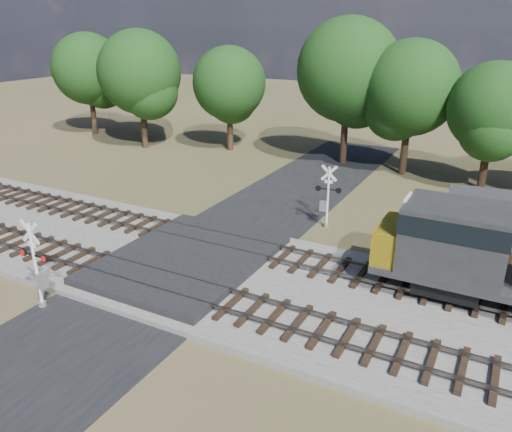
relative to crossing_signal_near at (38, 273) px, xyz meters
The scene contains 10 objects.
ground 6.50m from the crossing_signal_near, 60.24° to the left, with size 160.00×160.00×0.00m, color #4A4927.
ballast_bed 14.49m from the crossing_signal_near, 24.43° to the left, with size 140.00×10.00×0.30m, color gray.
road 6.49m from the crossing_signal_near, 60.24° to the left, with size 7.00×60.00×0.08m, color black.
crossing_panel 6.86m from the crossing_signal_near, 62.35° to the left, with size 7.00×9.00×0.62m, color #262628.
track_near 7.25m from the crossing_signal_near, 29.00° to the left, with size 140.00×2.60×0.33m.
track_far 10.59m from the crossing_signal_near, 53.57° to the left, with size 140.00×2.60×0.33m.
crossing_signal_near is the anchor object (origin of this frame).
crossing_signal_far 15.77m from the crossing_signal_near, 62.52° to the left, with size 1.52×0.35×3.78m.
equipment_shed 21.37m from the crossing_signal_near, 41.26° to the left, with size 4.95×4.95×3.04m.
treeline 29.16m from the crossing_signal_near, 66.38° to the left, with size 80.58×11.91×11.98m.
Camera 1 is at (13.32, -17.31, 11.26)m, focal length 35.00 mm.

